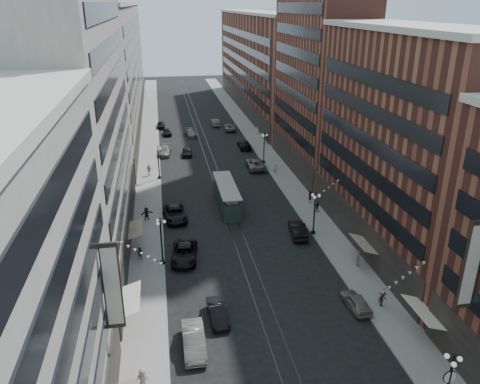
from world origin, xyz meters
TOP-DOWN VIEW (x-y plane):
  - ground at (0.00, 60.00)m, footprint 220.00×220.00m
  - sidewalk_west at (-11.00, 70.00)m, footprint 4.00×180.00m
  - sidewalk_east at (11.00, 70.00)m, footprint 4.00×180.00m
  - rail_west at (-0.70, 70.00)m, footprint 0.12×180.00m
  - rail_east at (0.70, 70.00)m, footprint 0.12×180.00m
  - building_west_mid at (-17.00, 33.00)m, footprint 8.00×36.00m
  - building_west_far at (-17.00, 96.00)m, footprint 8.00×90.00m
  - building_east_mid at (17.00, 28.00)m, footprint 8.00×30.00m
  - building_east_tower at (17.00, 56.00)m, footprint 8.00×26.00m
  - building_east_far at (17.00, 105.00)m, footprint 8.00×72.00m
  - lamppost_sw_far at (-9.20, 28.00)m, footprint 1.03×1.14m
  - lamppost_sw_mid at (-9.20, 55.00)m, footprint 1.03×1.14m
  - lamppost_se_near at (9.20, 4.00)m, footprint 1.08×1.14m
  - lamppost_se_far at (9.20, 32.00)m, footprint 1.03×1.14m
  - lamppost_se_mid at (9.20, 60.00)m, footprint 1.03×1.14m
  - streetcar at (0.00, 42.58)m, footprint 2.53×11.44m
  - car_1 at (-6.93, 13.95)m, footprint 1.79×5.11m
  - car_2 at (-6.80, 28.61)m, footprint 3.35×6.12m
  - car_4 at (8.40, 16.95)m, footprint 1.97×4.27m
  - car_5 at (-4.50, 17.46)m, footprint 1.73×4.51m
  - pedestrian_1 at (-10.96, 10.04)m, footprint 1.01×0.69m
  - pedestrian_2 at (-11.60, 29.16)m, footprint 0.81×0.56m
  - pedestrian_4 at (11.53, 23.88)m, footprint 0.67×1.10m
  - car_7 at (-7.35, 39.31)m, footprint 3.22×6.12m
  - car_8 at (-8.04, 68.00)m, footprint 2.83×5.66m
  - car_9 at (-7.14, 82.32)m, footprint 1.82×4.28m
  - car_10 at (7.22, 32.01)m, footprint 2.35×5.22m
  - car_11 at (7.21, 57.51)m, footprint 3.00×6.27m
  - car_12 at (7.46, 69.70)m, footprint 2.30×5.49m
  - car_13 at (-3.95, 66.87)m, footprint 1.88×4.28m
  - car_14 at (3.97, 88.78)m, footprint 1.96×4.93m
  - pedestrian_5 at (-11.03, 39.50)m, footprint 1.70×0.95m
  - pedestrian_6 at (-10.83, 56.77)m, footprint 1.19×0.85m
  - pedestrian_7 at (11.69, 38.10)m, footprint 0.87×0.67m
  - pedestrian_8 at (9.76, 53.95)m, footprint 0.71×0.53m
  - pedestrian_9 at (12.50, 71.85)m, footprint 1.06×0.51m
  - car_extra_0 at (-2.20, 80.47)m, footprint 2.62×5.10m
  - car_extra_1 at (-8.40, 88.77)m, footprint 1.80×4.40m
  - car_extra_2 at (6.80, 83.93)m, footprint 2.96×5.47m
  - pedestrian_extra_0 at (10.85, 16.61)m, footprint 1.09×0.75m
  - pedestrian_extra_1 at (12.11, 79.32)m, footprint 0.41×0.76m
  - pedestrian_extra_2 at (11.85, 41.57)m, footprint 1.25×1.51m

SIDE VIEW (x-z plane):
  - ground at x=0.00m, z-range 0.00..0.00m
  - rail_west at x=-0.70m, z-range 0.00..0.02m
  - rail_east at x=0.70m, z-range 0.00..0.02m
  - sidewalk_west at x=-11.00m, z-range 0.00..0.15m
  - sidewalk_east at x=11.00m, z-range 0.00..0.15m
  - car_4 at x=8.40m, z-range 0.00..1.42m
  - car_extra_0 at x=-2.20m, z-range 0.00..1.42m
  - car_13 at x=-3.95m, z-range 0.00..1.43m
  - car_9 at x=-7.14m, z-range 0.00..1.44m
  - car_extra_2 at x=6.80m, z-range 0.00..1.46m
  - car_5 at x=-4.50m, z-range 0.00..1.47m
  - car_extra_1 at x=-8.40m, z-range 0.00..1.49m
  - car_8 at x=-8.04m, z-range 0.00..1.58m
  - car_12 at x=7.46m, z-range 0.00..1.58m
  - car_14 at x=3.97m, z-range 0.00..1.59m
  - car_2 at x=-6.80m, z-range 0.00..1.63m
  - car_7 at x=-7.35m, z-range 0.00..1.64m
  - car_10 at x=7.22m, z-range 0.00..1.66m
  - car_1 at x=-6.93m, z-range 0.00..1.68m
  - car_11 at x=7.21m, z-range 0.00..1.73m
  - pedestrian_2 at x=-11.60m, z-range 0.15..1.67m
  - pedestrian_extra_1 at x=12.11m, z-range 0.15..1.70m
  - pedestrian_extra_0 at x=10.85m, z-range 0.15..1.71m
  - pedestrian_7 at x=11.69m, z-range 0.15..1.73m
  - pedestrian_9 at x=12.50m, z-range 0.15..1.74m
  - pedestrian_extra_2 at x=11.85m, z-range 0.15..1.81m
  - pedestrian_4 at x=11.53m, z-range 0.15..1.91m
  - pedestrian_5 at x=-11.03m, z-range 0.15..1.91m
  - pedestrian_8 at x=9.76m, z-range 0.15..1.93m
  - pedestrian_6 at x=-10.83m, z-range 0.15..2.00m
  - pedestrian_1 at x=-10.96m, z-range 0.15..2.04m
  - streetcar at x=0.00m, z-range -0.12..3.04m
  - lamppost_sw_far at x=-9.20m, z-range 0.34..5.86m
  - lamppost_sw_mid at x=-9.20m, z-range 0.34..5.86m
  - lamppost_se_far at x=9.20m, z-range 0.34..5.86m
  - lamppost_se_mid at x=9.20m, z-range 0.34..5.86m
  - lamppost_se_near at x=9.20m, z-range 0.46..5.98m
  - building_east_mid at x=17.00m, z-range 0.00..24.00m
  - building_east_far at x=17.00m, z-range 0.00..24.00m
  - building_west_far at x=-17.00m, z-range 0.00..26.00m
  - building_west_mid at x=-17.00m, z-range 0.00..28.00m
  - building_east_tower at x=17.00m, z-range 0.00..42.00m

